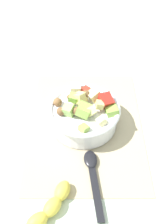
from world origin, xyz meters
The scene contains 5 objects.
ground_plane centered at (0.00, 0.00, 0.00)m, with size 2.40×2.40×0.00m, color silver.
placemat centered at (0.00, 0.00, 0.00)m, with size 0.47×0.34×0.01m, color tan.
salad_bowl centered at (0.01, 0.01, 0.05)m, with size 0.21×0.21×0.11m.
serving_spoon centered at (-0.16, -0.02, 0.01)m, with size 0.20×0.05×0.01m.
banana_whole centered at (-0.26, 0.09, 0.02)m, with size 0.14×0.11×0.04m.
Camera 1 is at (-0.54, 0.01, 0.65)m, focal length 44.31 mm.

